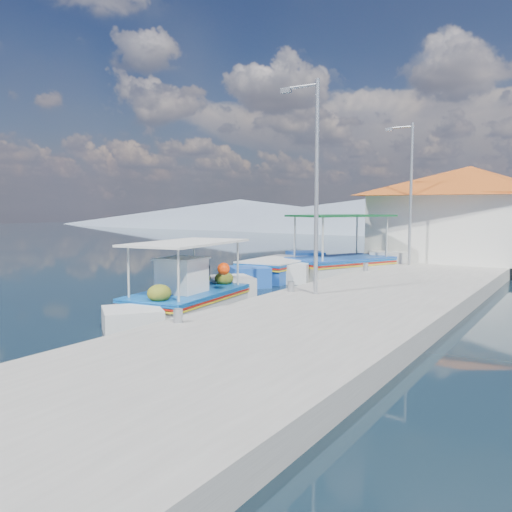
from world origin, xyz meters
The scene contains 9 objects.
ground centered at (0.00, 0.00, 0.00)m, with size 160.00×160.00×0.00m, color black.
quay centered at (5.90, 6.00, 0.25)m, with size 5.00×44.00×0.50m, color #99968F.
bollards centered at (3.80, 5.25, 0.65)m, with size 0.20×17.20×0.30m.
main_caique centered at (1.78, -0.21, 0.43)m, with size 2.53×6.76×2.24m.
caique_green_canopy centered at (2.13, 9.42, 0.44)m, with size 4.40×7.17×2.95m.
caique_blue_hull centered at (0.28, 7.48, 0.33)m, with size 2.23×6.97×1.24m.
harbor_building centered at (6.20, 15.00, 2.78)m, with size 10.49×10.49×4.40m.
lamp_post_near centered at (4.51, 2.00, 3.85)m, with size 1.21×0.14×6.00m.
lamp_post_far centered at (4.51, 11.00, 3.85)m, with size 1.21×0.14×6.00m.
Camera 1 is at (11.23, -11.47, 2.96)m, focal length 37.05 mm.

